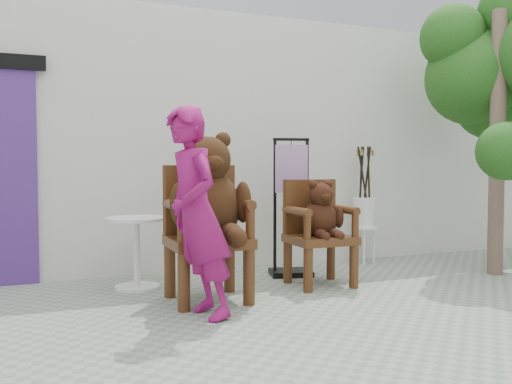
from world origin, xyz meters
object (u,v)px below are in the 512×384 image
chair_big (208,206)px  stool_bucket (364,211)px  person (198,214)px  cafe_table (137,244)px  tree (510,64)px  chair_small (318,222)px  display_stand (291,223)px

chair_big → stool_bucket: bearing=25.5°
chair_big → person: person is taller
cafe_table → tree: bearing=-8.6°
person → tree: (3.88, 0.64, 1.54)m
chair_small → stool_bucket: 1.47m
chair_small → person: 1.67m
chair_big → tree: (3.64, 0.10, 1.53)m
chair_big → chair_small: chair_big is taller
chair_small → tree: size_ratio=0.31×
chair_big → display_stand: display_stand is taller
cafe_table → person: bearing=-78.1°
display_stand → chair_big: bearing=-134.2°
display_stand → stool_bucket: display_stand is taller
stool_bucket → chair_big: bearing=-154.5°
chair_big → chair_small: bearing=10.0°
stool_bucket → tree: tree is taller
display_stand → stool_bucket: 1.27m
display_stand → tree: bearing=-0.8°
chair_big → cafe_table: 0.98m
chair_big → person: 0.59m
person → stool_bucket: (2.62, 1.67, -0.19)m
tree → cafe_table: bearing=171.4°
chair_big → chair_small: (1.24, 0.22, -0.21)m
chair_small → stool_bucket: bearing=38.7°
person → chair_big: bearing=144.8°
chair_small → display_stand: display_stand is taller
chair_big → stool_bucket: 2.65m
cafe_table → tree: tree is taller
cafe_table → display_stand: bearing=0.3°
cafe_table → stool_bucket: 2.93m
tree → chair_small: bearing=177.3°
tree → chair_big: bearing=-178.4°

